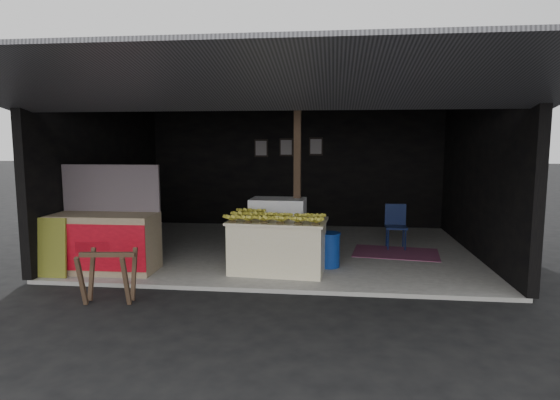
# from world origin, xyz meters

# --- Properties ---
(ground) EXTENTS (80.00, 80.00, 0.00)m
(ground) POSITION_xyz_m (0.00, 0.00, 0.00)
(ground) COLOR black
(ground) RESTS_ON ground
(concrete_slab) EXTENTS (7.00, 5.00, 0.06)m
(concrete_slab) POSITION_xyz_m (0.00, 2.50, 0.03)
(concrete_slab) COLOR gray
(concrete_slab) RESTS_ON ground
(shophouse) EXTENTS (7.40, 7.29, 3.02)m
(shophouse) POSITION_xyz_m (0.00, 2.82, 2.10)
(shophouse) COLOR black
(shophouse) RESTS_ON ground
(banana_table) EXTENTS (1.54, 1.01, 0.81)m
(banana_table) POSITION_xyz_m (0.08, 0.90, 0.47)
(banana_table) COLOR silver
(banana_table) RESTS_ON concrete_slab
(banana_pile) EXTENTS (1.42, 0.91, 0.16)m
(banana_pile) POSITION_xyz_m (0.08, 0.90, 0.95)
(banana_pile) COLOR yellow
(banana_pile) RESTS_ON banana_table
(white_crate) EXTENTS (0.95, 0.67, 1.04)m
(white_crate) POSITION_xyz_m (-0.02, 1.77, 0.58)
(white_crate) COLOR white
(white_crate) RESTS_ON concrete_slab
(neighbor_stall) EXTENTS (1.61, 0.75, 1.65)m
(neighbor_stall) POSITION_xyz_m (-2.60, 0.62, 0.55)
(neighbor_stall) COLOR #998466
(neighbor_stall) RESTS_ON concrete_slab
(green_signboard) EXTENTS (0.59, 0.12, 0.89)m
(green_signboard) POSITION_xyz_m (-3.28, 0.20, 0.51)
(green_signboard) COLOR black
(green_signboard) RESTS_ON concrete_slab
(sawhorse) EXTENTS (0.70, 0.66, 0.67)m
(sawhorse) POSITION_xyz_m (-1.92, -0.64, 0.43)
(sawhorse) COLOR #493224
(sawhorse) RESTS_ON ground
(water_barrel) EXTENTS (0.36, 0.36, 0.53)m
(water_barrel) POSITION_xyz_m (0.86, 1.26, 0.32)
(water_barrel) COLOR navy
(water_barrel) RESTS_ON concrete_slab
(plastic_chair) EXTENTS (0.40, 0.40, 0.83)m
(plastic_chair) POSITION_xyz_m (2.10, 2.77, 0.55)
(plastic_chair) COLOR #0A153B
(plastic_chair) RESTS_ON concrete_slab
(magenta_rug) EXTENTS (1.63, 1.20, 0.01)m
(magenta_rug) POSITION_xyz_m (2.06, 2.33, 0.07)
(magenta_rug) COLOR maroon
(magenta_rug) RESTS_ON concrete_slab
(picture_frames) EXTENTS (1.62, 0.04, 0.46)m
(picture_frames) POSITION_xyz_m (-0.17, 4.89, 1.93)
(picture_frames) COLOR black
(picture_frames) RESTS_ON shophouse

